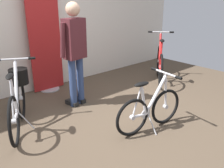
{
  "coord_description": "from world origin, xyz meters",
  "views": [
    {
      "loc": [
        -1.95,
        -2.13,
        1.71
      ],
      "look_at": [
        0.14,
        0.21,
        0.55
      ],
      "focal_mm": 39.19,
      "sensor_mm": 36.0,
      "label": 1
    }
  ],
  "objects_px": {
    "floor_banner_stand": "(46,48)",
    "display_bike_left": "(18,96)",
    "folding_bike_foreground": "(150,109)",
    "visitor_near_wall": "(75,49)",
    "display_bike_right": "(160,64)"
  },
  "relations": [
    {
      "from": "folding_bike_foreground",
      "to": "display_bike_left",
      "type": "xyz_separation_m",
      "value": [
        -1.23,
        1.25,
        0.13
      ]
    },
    {
      "from": "folding_bike_foreground",
      "to": "display_bike_left",
      "type": "relative_size",
      "value": 0.92
    },
    {
      "from": "floor_banner_stand",
      "to": "folding_bike_foreground",
      "type": "distance_m",
      "value": 2.27
    },
    {
      "from": "floor_banner_stand",
      "to": "visitor_near_wall",
      "type": "relative_size",
      "value": 1.1
    },
    {
      "from": "visitor_near_wall",
      "to": "display_bike_left",
      "type": "bearing_deg",
      "value": -177.47
    },
    {
      "from": "floor_banner_stand",
      "to": "folding_bike_foreground",
      "type": "bearing_deg",
      "value": -82.37
    },
    {
      "from": "visitor_near_wall",
      "to": "folding_bike_foreground",
      "type": "bearing_deg",
      "value": -78.09
    },
    {
      "from": "display_bike_left",
      "to": "display_bike_right",
      "type": "relative_size",
      "value": 1.06
    },
    {
      "from": "display_bike_left",
      "to": "display_bike_right",
      "type": "xyz_separation_m",
      "value": [
        2.88,
        -0.13,
        -0.05
      ]
    },
    {
      "from": "display_bike_left",
      "to": "folding_bike_foreground",
      "type": "bearing_deg",
      "value": -45.33
    },
    {
      "from": "folding_bike_foreground",
      "to": "visitor_near_wall",
      "type": "relative_size",
      "value": 0.67
    },
    {
      "from": "folding_bike_foreground",
      "to": "display_bike_right",
      "type": "distance_m",
      "value": 1.99
    },
    {
      "from": "folding_bike_foreground",
      "to": "display_bike_right",
      "type": "relative_size",
      "value": 0.97
    },
    {
      "from": "floor_banner_stand",
      "to": "display_bike_left",
      "type": "distance_m",
      "value": 1.39
    },
    {
      "from": "floor_banner_stand",
      "to": "folding_bike_foreground",
      "type": "relative_size",
      "value": 1.66
    }
  ]
}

